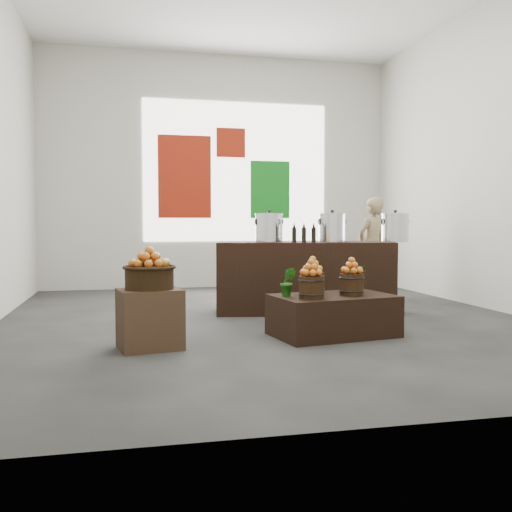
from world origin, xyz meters
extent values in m
plane|color=#3B3B39|center=(0.00, 0.00, 0.00)|extent=(7.00, 7.00, 0.00)
cube|color=beige|center=(0.00, 3.50, 2.00)|extent=(6.00, 0.04, 4.00)
cube|color=white|center=(0.30, 3.48, 2.00)|extent=(3.20, 0.02, 2.40)
cube|color=maroon|center=(-0.60, 3.47, 1.90)|extent=(0.90, 0.04, 1.40)
cube|color=#117319|center=(0.90, 3.47, 1.70)|extent=(0.70, 0.04, 1.00)
cube|color=maroon|center=(0.20, 3.47, 2.50)|extent=(0.50, 0.04, 0.50)
cube|color=brown|center=(-1.37, -1.24, 0.27)|extent=(0.60, 0.53, 0.53)
cylinder|color=black|center=(-1.37, -1.24, 0.63)|extent=(0.42, 0.42, 0.19)
cube|color=black|center=(0.42, -1.05, 0.20)|extent=(1.27, 0.90, 0.40)
cylinder|color=#311D0D|center=(0.12, -1.26, 0.51)|extent=(0.23, 0.23, 0.21)
cylinder|color=#311D0D|center=(0.58, -1.11, 0.51)|extent=(0.23, 0.23, 0.21)
cylinder|color=#311D0D|center=(0.27, -0.85, 0.51)|extent=(0.23, 0.23, 0.21)
imported|color=#1B6415|center=(0.73, -0.81, 0.54)|extent=(0.30, 0.28, 0.28)
imported|color=#1B6415|center=(-0.04, -1.02, 0.54)|extent=(0.19, 0.17, 0.28)
cube|color=black|center=(0.58, 0.42, 0.44)|extent=(2.24, 1.11, 0.88)
cylinder|color=silver|center=(0.15, 0.51, 1.05)|extent=(0.33, 0.33, 0.33)
cylinder|color=silver|center=(0.91, 0.35, 1.05)|extent=(0.33, 0.33, 0.33)
cylinder|color=silver|center=(1.68, 0.19, 1.05)|extent=(0.33, 0.33, 0.33)
imported|color=#937F5A|center=(2.02, 1.63, 0.75)|extent=(0.65, 0.55, 1.50)
camera|label=1|loc=(-1.54, -6.32, 1.11)|focal=40.00mm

